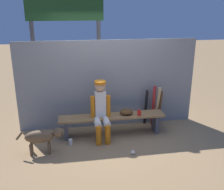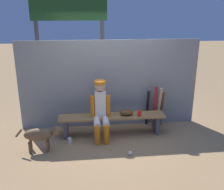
% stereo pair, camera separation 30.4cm
% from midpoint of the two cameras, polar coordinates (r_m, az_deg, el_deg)
% --- Properties ---
extents(ground_plane, '(30.00, 30.00, 0.00)m').
position_cam_midpoint_polar(ground_plane, '(5.66, -1.56, -8.55)').
color(ground_plane, '#9E7A51').
extents(chainlink_fence, '(3.91, 0.03, 1.94)m').
position_cam_midpoint_polar(chainlink_fence, '(5.76, -2.34, 2.30)').
color(chainlink_fence, gray).
rests_on(chainlink_fence, ground_plane).
extents(dugout_bench, '(2.21, 0.36, 0.44)m').
position_cam_midpoint_polar(dugout_bench, '(5.52, -1.59, -5.43)').
color(dugout_bench, olive).
rests_on(dugout_bench, ground_plane).
extents(player_seated, '(0.41, 0.55, 1.20)m').
position_cam_midpoint_polar(player_seated, '(5.27, -4.03, -3.02)').
color(player_seated, silver).
rests_on(player_seated, ground_plane).
extents(baseball_glove, '(0.28, 0.20, 0.12)m').
position_cam_midpoint_polar(baseball_glove, '(5.50, 1.57, -3.70)').
color(baseball_glove, '#593819').
rests_on(baseball_glove, dugout_bench).
extents(bat_aluminum_black, '(0.07, 0.18, 0.84)m').
position_cam_midpoint_polar(bat_aluminum_black, '(5.99, 5.91, -2.67)').
color(bat_aluminum_black, black).
rests_on(bat_aluminum_black, ground_plane).
extents(bat_aluminum_red, '(0.07, 0.14, 0.94)m').
position_cam_midpoint_polar(bat_aluminum_red, '(5.95, 7.51, -2.34)').
color(bat_aluminum_red, '#B22323').
rests_on(bat_aluminum_red, ground_plane).
extents(bat_wood_natural, '(0.10, 0.24, 0.93)m').
position_cam_midpoint_polar(bat_wood_natural, '(5.98, 8.33, -2.35)').
color(bat_wood_natural, tan).
rests_on(bat_wood_natural, ground_plane).
extents(bat_wood_dark, '(0.07, 0.18, 0.81)m').
position_cam_midpoint_polar(bat_wood_dark, '(6.04, 8.91, -2.72)').
color(bat_wood_dark, brown).
rests_on(bat_wood_dark, ground_plane).
extents(baseball, '(0.07, 0.07, 0.07)m').
position_cam_midpoint_polar(baseball, '(4.96, 2.75, -12.35)').
color(baseball, white).
rests_on(baseball, ground_plane).
extents(cup_on_ground, '(0.08, 0.08, 0.11)m').
position_cam_midpoint_polar(cup_on_ground, '(5.35, -10.63, -9.96)').
color(cup_on_ground, silver).
rests_on(cup_on_ground, ground_plane).
extents(cup_on_bench, '(0.08, 0.08, 0.11)m').
position_cam_midpoint_polar(cup_on_bench, '(5.48, 4.34, -3.87)').
color(cup_on_bench, red).
rests_on(cup_on_bench, dugout_bench).
extents(scoreboard, '(2.06, 0.27, 3.30)m').
position_cam_midpoint_polar(scoreboard, '(6.46, -10.90, 15.68)').
color(scoreboard, '#3F3F42').
rests_on(scoreboard, ground_plane).
extents(dog, '(0.84, 0.20, 0.49)m').
position_cam_midpoint_polar(dog, '(5.05, -16.56, -8.67)').
color(dog, brown).
rests_on(dog, ground_plane).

